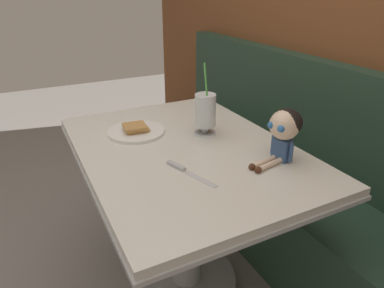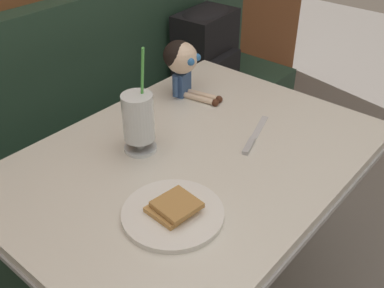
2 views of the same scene
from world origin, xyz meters
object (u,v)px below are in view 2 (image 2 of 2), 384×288
toast_plate (173,212)px  seated_doll (182,61)px  milkshake_glass (138,120)px  backpack (206,47)px  butter_knife (252,140)px

toast_plate → seated_doll: size_ratio=1.10×
toast_plate → seated_doll: (0.49, 0.40, 0.12)m
toast_plate → seated_doll: bearing=39.4°
toast_plate → milkshake_glass: size_ratio=0.79×
backpack → butter_knife: bearing=-133.0°
seated_doll → toast_plate: bearing=-140.6°
seated_doll → backpack: bearing=30.9°
toast_plate → backpack: size_ratio=0.62×
butter_knife → backpack: (0.65, 0.70, -0.09)m
toast_plate → butter_knife: (0.39, 0.04, -0.01)m
seated_doll → backpack: (0.56, 0.33, -0.21)m
milkshake_glass → butter_knife: size_ratio=1.38×
milkshake_glass → seated_doll: 0.37m
milkshake_glass → backpack: size_ratio=0.78×
milkshake_glass → backpack: 1.03m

